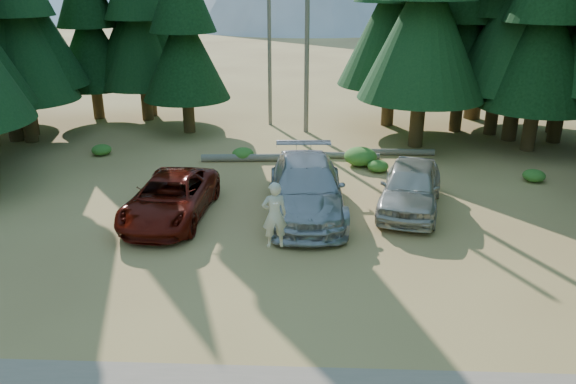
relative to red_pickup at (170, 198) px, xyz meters
name	(u,v)px	position (x,y,z in m)	size (l,w,h in m)	color
ground	(273,260)	(3.64, -2.93, -0.73)	(160.00, 160.00, 0.00)	#9E7643
forest_belt_north	(291,129)	(3.64, 12.07, -0.73)	(36.00, 7.00, 22.00)	black
snag_front	(307,13)	(4.44, 11.57, 5.27)	(0.24, 0.24, 12.00)	#6E6458
snag_back	(269,32)	(2.44, 13.07, 4.27)	(0.20, 0.20, 10.00)	#6E6458
red_pickup	(170,198)	(0.00, 0.00, 0.00)	(2.41, 5.22, 1.45)	#5E1008
silver_minivan_center	(306,188)	(4.58, 0.69, 0.18)	(2.53, 6.22, 1.81)	#AAACB2
silver_minivan_right	(411,187)	(8.22, 1.12, 0.12)	(1.99, 4.94, 1.68)	#B4AEA0
frisbee_player	(274,215)	(3.73, -3.29, 0.86)	(0.78, 0.60, 1.91)	beige
log_left	(254,158)	(2.18, 6.38, -0.56)	(0.33, 0.33, 4.65)	#6E6458
log_mid	(395,152)	(8.61, 7.57, -0.58)	(0.29, 0.29, 3.58)	#6E6458
log_right	(330,155)	(5.60, 6.99, -0.58)	(0.28, 0.28, 4.44)	#6E6458
shrub_far_left	(102,150)	(-4.92, 7.03, -0.48)	(0.89, 0.89, 0.49)	#2D6F21
shrub_left	(243,154)	(1.67, 6.63, -0.46)	(0.97, 0.97, 0.53)	#2D6F21
shrub_center_left	(320,179)	(5.08, 3.33, -0.43)	(1.08, 1.08, 0.59)	#2D6F21
shrub_center_right	(378,166)	(7.55, 5.17, -0.48)	(0.89, 0.89, 0.49)	#2D6F21
shrub_right	(322,160)	(5.21, 5.98, -0.51)	(0.78, 0.78, 0.43)	#2D6F21
shrub_far_right	(360,156)	(6.88, 6.03, -0.33)	(1.42, 1.42, 0.78)	#2D6F21
shrub_edge_east	(534,176)	(13.67, 4.22, -0.48)	(0.88, 0.88, 0.48)	#2D6F21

